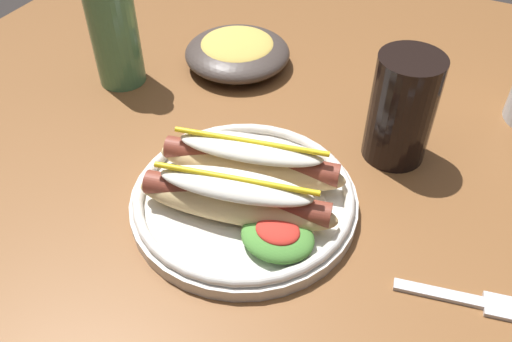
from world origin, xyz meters
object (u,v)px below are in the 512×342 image
(hot_dog_plate, at_px, (245,192))
(fork, at_px, (468,300))
(soda_cup, at_px, (402,109))
(glass_bottle, at_px, (112,21))
(side_bowl, at_px, (237,51))

(hot_dog_plate, relative_size, fork, 2.10)
(hot_dog_plate, xyz_separation_m, soda_cup, (0.12, 0.17, 0.04))
(fork, relative_size, soda_cup, 0.88)
(soda_cup, xyz_separation_m, glass_bottle, (-0.41, -0.02, 0.03))
(soda_cup, distance_m, glass_bottle, 0.41)
(side_bowl, bearing_deg, soda_cup, -19.24)
(fork, bearing_deg, glass_bottle, 151.44)
(fork, relative_size, glass_bottle, 0.52)
(glass_bottle, bearing_deg, side_bowl, 39.60)
(soda_cup, bearing_deg, side_bowl, 160.76)
(side_bowl, bearing_deg, hot_dog_plate, -60.38)
(glass_bottle, relative_size, side_bowl, 1.48)
(fork, xyz_separation_m, side_bowl, (-0.40, 0.28, 0.02))
(side_bowl, bearing_deg, fork, -34.70)
(hot_dog_plate, height_order, glass_bottle, glass_bottle)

